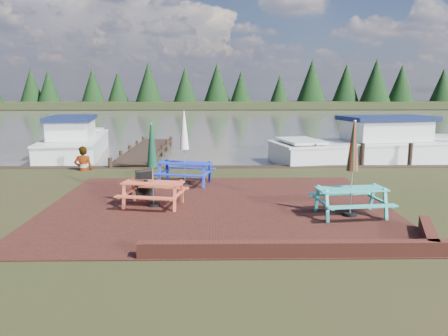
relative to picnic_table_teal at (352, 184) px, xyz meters
name	(u,v)px	position (x,y,z in m)	size (l,w,h in m)	color
ground	(218,217)	(-3.24, -0.02, -0.82)	(120.00, 120.00, 0.00)	black
paving	(218,206)	(-3.24, 0.98, -0.81)	(9.00, 7.50, 0.02)	#361711
brick_wall	(331,246)	(-1.10, -2.44, -0.67)	(6.21, 1.79, 0.30)	#4C1E16
water	(217,119)	(-3.24, 36.98, -0.82)	(120.00, 60.00, 0.02)	#44423A
far_treeline	(217,89)	(-3.24, 65.98, 2.46)	(120.00, 10.00, 8.10)	black
picnic_table_teal	(352,184)	(0.00, 0.00, 0.00)	(1.84, 1.67, 2.33)	teal
picnic_table_red	(153,178)	(-4.96, 0.98, -0.04)	(1.83, 1.69, 2.21)	#D55536
picnic_table_blue	(185,159)	(-4.33, 3.79, 0.02)	(2.04, 1.90, 2.38)	#192CBC
chalkboard	(144,184)	(-5.33, 1.83, -0.39)	(0.53, 0.72, 0.82)	black
jetty	(147,150)	(-6.74, 11.25, -0.70)	(1.76, 9.08, 1.00)	black
boat_jetty	(75,143)	(-10.37, 11.51, -0.36)	(3.79, 7.96, 2.21)	silver
boat_near	(369,148)	(3.66, 9.25, -0.33)	(8.90, 4.61, 2.29)	silver
person	(82,147)	(-8.42, 6.33, 0.12)	(0.68, 0.45, 1.87)	gray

